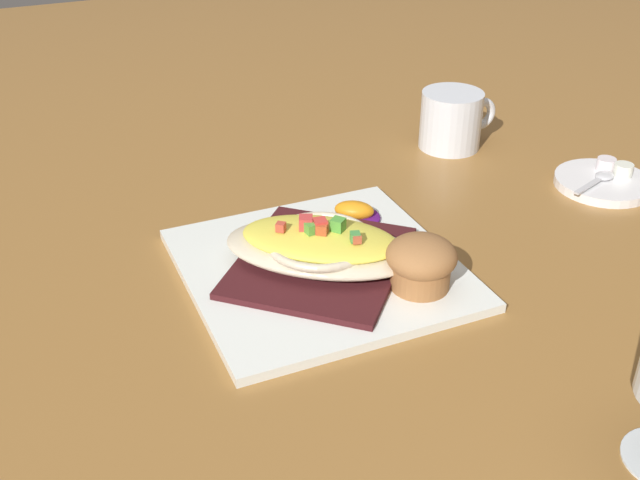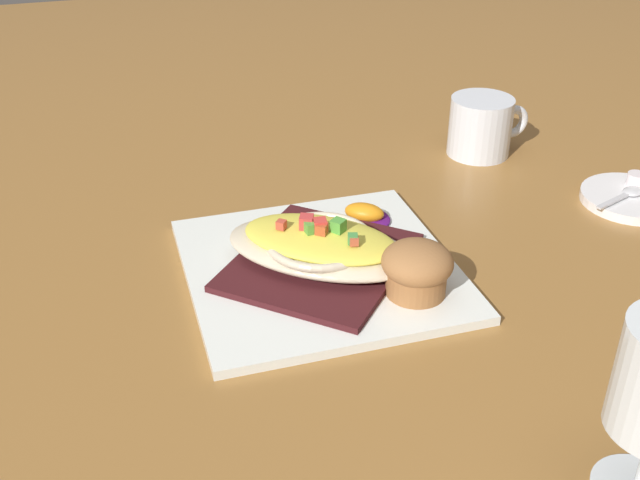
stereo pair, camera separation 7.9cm
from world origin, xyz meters
The scene contains 10 objects.
ground_plane centered at (0.00, 0.00, 0.00)m, with size 2.60×2.60×0.00m, color olive.
square_plate centered at (0.00, 0.00, 0.01)m, with size 0.28×0.28×0.01m, color white.
folded_napkin centered at (0.00, 0.00, 0.01)m, with size 0.16×0.19×0.01m, color #3E1518.
gratin_dish centered at (0.00, 0.00, 0.04)m, with size 0.21×0.23×0.05m.
muffin centered at (-0.08, -0.08, 0.04)m, with size 0.07×0.07×0.05m.
orange_garnish centered at (0.08, -0.08, 0.02)m, with size 0.05×0.06×0.02m.
coffee_mug centered at (0.23, -0.30, 0.04)m, with size 0.09×0.12×0.08m.
creamer_saucer centered at (0.04, -0.41, 0.01)m, with size 0.12×0.12×0.01m, color white.
spoon centered at (0.04, -0.41, 0.02)m, with size 0.04×0.08×0.01m.
creamer_cup_1 centered at (0.06, -0.43, 0.02)m, with size 0.02×0.02×0.02m, color white.
Camera 2 is at (-0.65, 0.20, 0.45)m, focal length 43.27 mm.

